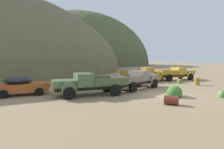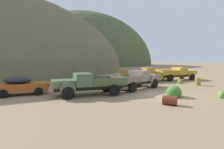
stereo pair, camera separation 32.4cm
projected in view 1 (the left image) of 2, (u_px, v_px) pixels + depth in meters
ground_plane at (165, 95)px, 15.59m from camera, size 300.00×300.00×0.00m
hill_center at (82, 65)px, 96.14m from camera, size 75.68×61.34×54.74m
car_oxide_orange at (23, 86)px, 15.58m from camera, size 4.61×2.34×1.57m
truck_weathered_green at (85, 84)px, 15.34m from camera, size 6.46×3.48×1.89m
truck_primer_gray at (139, 79)px, 19.16m from camera, size 6.37×3.38×1.89m
truck_mustard at (145, 74)px, 25.31m from camera, size 6.42×2.86×1.89m
truck_faded_yellow at (178, 73)px, 27.30m from camera, size 6.69×3.10×1.89m
oil_drum_foreground at (197, 81)px, 21.59m from camera, size 0.63×0.63×0.89m
oil_drum_tipped at (171, 100)px, 12.24m from camera, size 1.02×1.10×0.62m
bush_lone_scrub at (174, 93)px, 14.99m from camera, size 1.59×1.47×1.20m
bush_front_left at (179, 82)px, 23.34m from camera, size 0.73×0.60×0.70m
bush_front_right at (224, 95)px, 14.65m from camera, size 1.05×1.07×0.74m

